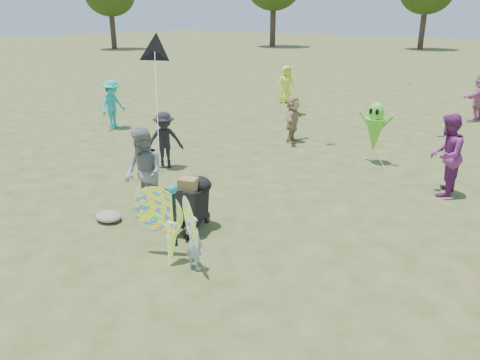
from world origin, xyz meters
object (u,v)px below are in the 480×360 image
object	(u,v)px
crowd_d	(293,119)
crowd_i	(113,104)
jogging_stroller	(192,200)
alien_kite	(375,129)
adult_man	(144,173)
crowd_b	(165,140)
crowd_e	(446,155)
crowd_j	(479,97)
butterfly_kite	(173,226)
crowd_g	(286,84)
child_girl	(194,243)

from	to	relation	value
crowd_d	crowd_i	world-z (taller)	crowd_i
jogging_stroller	alien_kite	distance (m)	6.44
crowd_d	jogging_stroller	bearing A→B (deg)	-174.24
adult_man	crowd_b	size ratio (longest dim) A/B	1.22
crowd_e	jogging_stroller	xyz separation A→B (m)	(-3.23, -5.05, -0.35)
crowd_b	crowd_j	bearing A→B (deg)	14.93
adult_man	crowd_b	bearing A→B (deg)	142.99
crowd_i	butterfly_kite	bearing A→B (deg)	-132.83
crowd_b	crowd_d	distance (m)	4.67
crowd_e	crowd_j	distance (m)	9.32
crowd_d	crowd_g	distance (m)	7.16
adult_man	crowd_b	distance (m)	3.29
crowd_j	jogging_stroller	world-z (taller)	crowd_j
crowd_e	butterfly_kite	size ratio (longest dim) A/B	1.11
child_girl	crowd_g	distance (m)	15.59
alien_kite	crowd_e	bearing A→B (deg)	-29.70
child_girl	crowd_d	xyz separation A→B (m)	(-3.17, 7.93, 0.29)
crowd_e	crowd_d	bearing A→B (deg)	-114.65
crowd_d	crowd_i	distance (m)	6.68
crowd_d	crowd_j	xyz separation A→B (m)	(3.89, 7.41, 0.15)
crowd_e	crowd_j	world-z (taller)	crowd_e
child_girl	crowd_g	bearing A→B (deg)	-60.30
adult_man	alien_kite	xyz separation A→B (m)	(2.14, 6.53, 0.02)
crowd_d	butterfly_kite	world-z (taller)	crowd_d
crowd_d	jogging_stroller	distance (m)	7.17
child_girl	crowd_d	world-z (taller)	crowd_d
adult_man	crowd_e	distance (m)	6.85
crowd_i	crowd_j	distance (m)	14.14
crowd_d	crowd_g	bearing A→B (deg)	24.00
crowd_g	alien_kite	distance (m)	9.55
jogging_stroller	crowd_b	bearing A→B (deg)	122.78
crowd_b	crowd_j	xyz separation A→B (m)	(5.14, 11.91, 0.14)
crowd_b	butterfly_kite	bearing A→B (deg)	-92.80
adult_man	crowd_d	bearing A→B (deg)	109.92
crowd_g	crowd_j	bearing A→B (deg)	-42.52
crowd_j	jogging_stroller	distance (m)	14.37
crowd_e	jogging_stroller	size ratio (longest dim) A/B	1.69
jogging_stroller	alien_kite	size ratio (longest dim) A/B	0.65
butterfly_kite	alien_kite	xyz separation A→B (m)	(0.28, 7.49, 0.30)
crowd_e	adult_man	bearing A→B (deg)	-46.50
crowd_j	crowd_e	bearing A→B (deg)	19.89
crowd_g	jogging_stroller	distance (m)	14.14
child_girl	butterfly_kite	xyz separation A→B (m)	(-0.44, -0.04, 0.20)
crowd_d	crowd_i	xyz separation A→B (m)	(-6.20, -2.49, 0.12)
jogging_stroller	alien_kite	bearing A→B (deg)	59.68
adult_man	jogging_stroller	distance (m)	1.28
child_girl	crowd_e	size ratio (longest dim) A/B	0.49
adult_man	crowd_e	size ratio (longest dim) A/B	0.98
crowd_e	alien_kite	distance (m)	2.66
butterfly_kite	child_girl	bearing A→B (deg)	5.46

